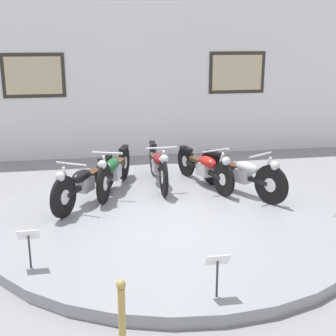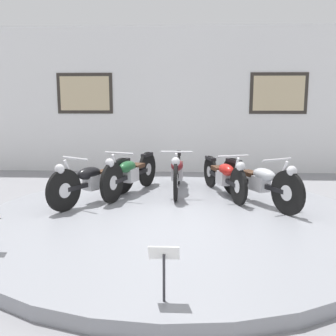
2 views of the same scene
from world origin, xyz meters
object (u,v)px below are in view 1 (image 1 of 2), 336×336
(motorcycle_black, at_px, (85,181))
(motorcycle_green, at_px, (114,169))
(info_placard_front_left, at_px, (29,240))
(info_placard_front_centre, at_px, (217,266))
(motorcycle_silver, at_px, (242,173))
(motorcycle_maroon, at_px, (158,164))
(motorcycle_red, at_px, (205,167))

(motorcycle_black, distance_m, motorcycle_green, 0.79)
(info_placard_front_left, height_order, info_placard_front_centre, same)
(motorcycle_green, relative_size, motorcycle_silver, 1.08)
(motorcycle_maroon, distance_m, motorcycle_red, 0.87)
(info_placard_front_left, bearing_deg, motorcycle_red, 43.56)
(motorcycle_red, distance_m, motorcycle_silver, 0.78)
(motorcycle_maroon, height_order, info_placard_front_left, motorcycle_maroon)
(motorcycle_black, xyz_separation_m, info_placard_front_left, (-0.68, -2.14, -0.02))
(motorcycle_green, distance_m, motorcycle_silver, 2.27)
(motorcycle_green, bearing_deg, motorcycle_black, -131.34)
(motorcycle_silver, distance_m, info_placard_front_centre, 3.44)
(motorcycle_maroon, height_order, motorcycle_silver, motorcycle_maroon)
(motorcycle_black, bearing_deg, motorcycle_green, 48.66)
(motorcycle_silver, relative_size, info_placard_front_left, 3.48)
(motorcycle_maroon, distance_m, info_placard_front_left, 3.59)
(motorcycle_green, relative_size, motorcycle_maroon, 0.95)
(motorcycle_black, distance_m, info_placard_front_left, 2.25)
(motorcycle_black, bearing_deg, motorcycle_red, 14.96)
(motorcycle_red, bearing_deg, motorcycle_silver, -48.47)
(motorcycle_black, height_order, info_placard_front_left, motorcycle_black)
(motorcycle_black, height_order, motorcycle_silver, motorcycle_silver)
(motorcycle_silver, bearing_deg, motorcycle_maroon, 148.98)
(motorcycle_maroon, height_order, info_placard_front_centre, motorcycle_maroon)
(info_placard_front_centre, bearing_deg, motorcycle_green, 102.55)
(motorcycle_black, xyz_separation_m, info_placard_front_centre, (1.36, -3.17, -0.02))
(motorcycle_black, bearing_deg, motorcycle_maroon, 31.00)
(motorcycle_silver, xyz_separation_m, info_placard_front_centre, (-1.35, -3.17, -0.03))
(info_placard_front_centre, bearing_deg, motorcycle_black, 113.19)
(motorcycle_maroon, bearing_deg, motorcycle_silver, -31.02)
(motorcycle_green, relative_size, info_placard_front_left, 3.77)
(motorcycle_red, relative_size, motorcycle_silver, 1.06)
(motorcycle_green, distance_m, info_placard_front_left, 2.99)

